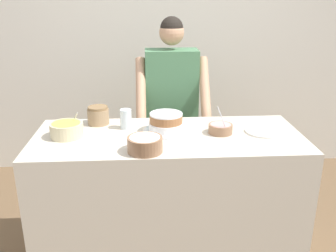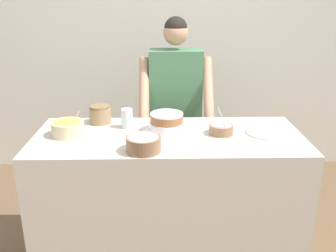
# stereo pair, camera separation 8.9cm
# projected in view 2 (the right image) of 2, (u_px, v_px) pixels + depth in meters

# --- Properties ---
(wall_back) EXTENTS (10.00, 0.05, 2.60)m
(wall_back) POSITION_uv_depth(u_px,v_px,m) (165.00, 42.00, 3.69)
(wall_back) COLOR silver
(wall_back) RESTS_ON ground_plane
(counter) EXTENTS (1.71, 0.71, 0.91)m
(counter) POSITION_uv_depth(u_px,v_px,m) (168.00, 198.00, 2.52)
(counter) COLOR beige
(counter) RESTS_ON ground_plane
(person_baker) EXTENTS (0.56, 0.46, 1.60)m
(person_baker) POSITION_uv_depth(u_px,v_px,m) (175.00, 99.00, 3.02)
(person_baker) COLOR #2D2D38
(person_baker) RESTS_ON ground_plane
(cake) EXTENTS (0.29, 0.29, 0.12)m
(cake) POSITION_uv_depth(u_px,v_px,m) (167.00, 123.00, 2.42)
(cake) COLOR silver
(cake) RESTS_ON counter
(frosting_bowl_white) EXTENTS (0.20, 0.20, 0.09)m
(frosting_bowl_white) POSITION_uv_depth(u_px,v_px,m) (143.00, 143.00, 2.11)
(frosting_bowl_white) COLOR #936B4C
(frosting_bowl_white) RESTS_ON counter
(frosting_bowl_pink) EXTENTS (0.15, 0.15, 0.19)m
(frosting_bowl_pink) POSITION_uv_depth(u_px,v_px,m) (221.00, 129.00, 2.38)
(frosting_bowl_pink) COLOR #936B4C
(frosting_bowl_pink) RESTS_ON counter
(frosting_bowl_yellow) EXTENTS (0.21, 0.21, 0.14)m
(frosting_bowl_yellow) POSITION_uv_depth(u_px,v_px,m) (68.00, 128.00, 2.36)
(frosting_bowl_yellow) COLOR beige
(frosting_bowl_yellow) RESTS_ON counter
(drinking_glass) EXTENTS (0.08, 0.08, 0.13)m
(drinking_glass) POSITION_uv_depth(u_px,v_px,m) (127.00, 118.00, 2.48)
(drinking_glass) COLOR silver
(drinking_glass) RESTS_ON counter
(ceramic_plate) EXTENTS (0.25, 0.25, 0.01)m
(ceramic_plate) POSITION_uv_depth(u_px,v_px,m) (266.00, 133.00, 2.40)
(ceramic_plate) COLOR white
(ceramic_plate) RESTS_ON counter
(stoneware_jar) EXTENTS (0.15, 0.15, 0.12)m
(stoneware_jar) POSITION_uv_depth(u_px,v_px,m) (100.00, 115.00, 2.58)
(stoneware_jar) COLOR #9E7F5B
(stoneware_jar) RESTS_ON counter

